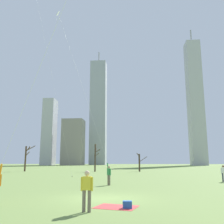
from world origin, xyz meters
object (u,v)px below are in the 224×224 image
Objects in this scene: kite_flyer_midfield_center_red at (13,143)px; kite_flyer_midfield_right_white at (101,148)px; bare_tree_far_right_edge at (26,157)px; bystander_watching_nearby at (224,173)px; picnic_spot at (123,206)px; bystander_far_off_by_trees at (87,189)px; bare_tree_rightmost at (139,162)px; bare_tree_center at (95,157)px.

kite_flyer_midfield_center_red is 0.85× the size of kite_flyer_midfield_right_white.
bare_tree_far_right_edge is (-16.49, 40.80, 0.13)m from kite_flyer_midfield_center_red.
kite_flyer_midfield_center_red is 21.22m from bystander_watching_nearby.
bystander_watching_nearby is (11.90, 3.91, -2.27)m from kite_flyer_midfield_right_white.
kite_flyer_midfield_center_red is at bearing -103.44° from kite_flyer_midfield_right_white.
picnic_spot is at bearing 2.16° from kite_flyer_midfield_center_red.
bystander_far_off_by_trees is 42.22m from bare_tree_rightmost.
picnic_spot is 41.08m from bare_tree_center.
picnic_spot is at bearing 37.96° from bystander_far_off_by_trees.
bare_tree_rightmost is at bearing 81.66° from kite_flyer_midfield_right_white.
bare_tree_rightmost is at bearing 80.23° from kite_flyer_midfield_center_red.
bare_tree_far_right_edge is (-14.62, 0.22, -0.03)m from bare_tree_center.
bystander_far_off_by_trees is 1.95m from picnic_spot.
kite_flyer_midfield_right_white reaches higher than bystander_watching_nearby.
picnic_spot is (5.03, 0.19, -2.74)m from kite_flyer_midfield_center_red.
bystander_far_off_by_trees is 19.55m from bystander_watching_nearby.
picnic_spot is at bearing -80.30° from bare_tree_center.
kite_flyer_midfield_center_red is 3.12× the size of bare_tree_far_right_edge.
bystander_far_off_by_trees is at bearing -124.17° from bystander_watching_nearby.
bare_tree_center reaches higher than bare_tree_rightmost.
picnic_spot is at bearing -92.87° from bare_tree_rightmost.
kite_flyer_midfield_center_red reaches higher than bare_tree_rightmost.
picnic_spot is 41.07m from bare_tree_rightmost.
bare_tree_far_right_edge reaches higher than bare_tree_rightmost.
kite_flyer_midfield_right_white is 12.21× the size of bystander_watching_nearby.
bare_tree_far_right_edge is (-19.20, 29.44, -0.21)m from kite_flyer_midfield_right_white.
picnic_spot is at bearing -62.08° from bare_tree_far_right_edge.
bare_tree_center is at bearing 98.92° from kite_flyer_midfield_right_white.
bystander_watching_nearby is (14.61, 15.27, -1.93)m from kite_flyer_midfield_center_red.
bare_tree_far_right_edge is at bearing -179.12° from bare_tree_rightmost.
kite_flyer_midfield_right_white is at bearing 101.73° from picnic_spot.
kite_flyer_midfield_center_red is at bearing -133.74° from bystander_watching_nearby.
bystander_far_off_by_trees is 0.76× the size of picnic_spot.
kite_flyer_midfield_center_red is 44.01m from bare_tree_far_right_edge.
bystander_watching_nearby is at bearing 55.83° from bystander_far_off_by_trees.
bare_tree_center is at bearing 97.56° from bystander_far_off_by_trees.
kite_flyer_midfield_center_red reaches higher than bare_tree_far_right_edge.
bystander_watching_nearby reaches higher than picnic_spot.
bare_tree_rightmost is (8.96, 0.58, -1.05)m from bare_tree_center.
bystander_far_off_by_trees is at bearing -13.92° from kite_flyer_midfield_center_red.
bare_tree_far_right_edge is 1.46× the size of bare_tree_rightmost.
bare_tree_far_right_edge is at bearing 179.13° from bare_tree_center.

